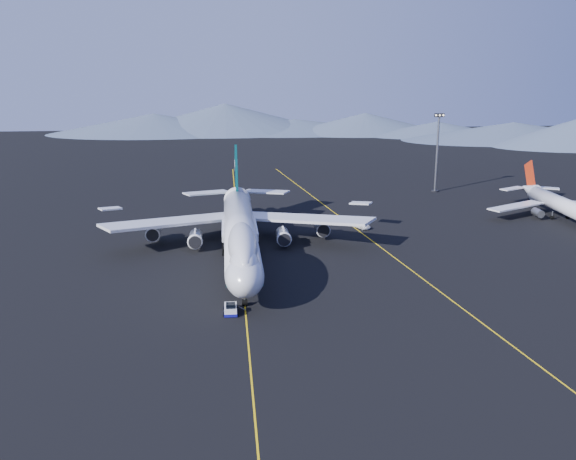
{
  "coord_description": "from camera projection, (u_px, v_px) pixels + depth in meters",
  "views": [
    {
      "loc": [
        -2.63,
        -127.01,
        40.08
      ],
      "look_at": [
        9.78,
        -0.95,
        6.0
      ],
      "focal_mm": 40.0,
      "sensor_mm": 36.0,
      "label": 1
    }
  ],
  "objects": [
    {
      "name": "taxiway_line_side",
      "position": [
        372.0,
        241.0,
        145.16
      ],
      "size": [
        28.08,
        198.09,
        0.01
      ],
      "primitive_type": "cube",
      "rotation": [
        0.0,
        0.0,
        0.14
      ],
      "color": "yellow",
      "rests_on": "ground"
    },
    {
      "name": "second_jet",
      "position": [
        562.0,
        205.0,
        163.37
      ],
      "size": [
        38.7,
        43.72,
        12.44
      ],
      "rotation": [
        0.0,
        0.0,
        -0.09
      ],
      "color": "silver",
      "rests_on": "ground"
    },
    {
      "name": "ground",
      "position": [
        241.0,
        258.0,
        132.72
      ],
      "size": [
        500.0,
        500.0,
        0.0
      ],
      "primitive_type": "plane",
      "color": "black",
      "rests_on": "ground"
    },
    {
      "name": "taxiway_line_main",
      "position": [
        241.0,
        258.0,
        132.71
      ],
      "size": [
        0.25,
        220.0,
        0.01
      ],
      "primitive_type": "cube",
      "color": "yellow",
      "rests_on": "ground"
    },
    {
      "name": "pushback_tug",
      "position": [
        231.0,
        310.0,
        103.99
      ],
      "size": [
        2.48,
        4.25,
        1.84
      ],
      "rotation": [
        0.0,
        0.0,
        -0.01
      ],
      "color": "silver",
      "rests_on": "ground"
    },
    {
      "name": "service_van",
      "position": [
        362.0,
        226.0,
        155.69
      ],
      "size": [
        4.32,
        5.26,
        1.33
      ],
      "primitive_type": "imported",
      "rotation": [
        0.0,
        0.0,
        0.52
      ],
      "color": "silver",
      "rests_on": "ground"
    },
    {
      "name": "floodlight_mast",
      "position": [
        437.0,
        153.0,
        195.4
      ],
      "size": [
        2.96,
        2.22,
        23.99
      ],
      "rotation": [
        0.0,
        0.0,
        0.14
      ],
      "color": "black",
      "rests_on": "ground"
    },
    {
      "name": "boeing_747",
      "position": [
        240.0,
        231.0,
        131.24
      ],
      "size": [
        59.62,
        72.43,
        19.37
      ],
      "color": "silver",
      "rests_on": "ground"
    }
  ]
}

